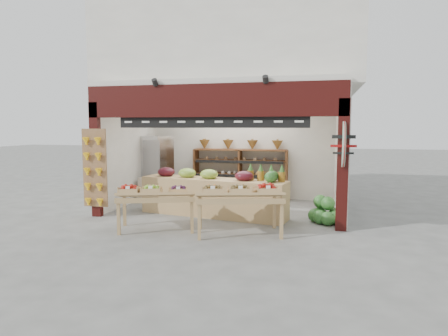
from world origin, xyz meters
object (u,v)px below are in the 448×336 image
(display_table_left, at_px, (152,192))
(display_table_right, at_px, (239,192))
(refrigerator, at_px, (157,167))
(back_shelving, at_px, (240,163))
(cardboard_stack, at_px, (154,193))
(watermelon_pile, at_px, (327,213))
(mid_counter, at_px, (213,195))

(display_table_left, xyz_separation_m, display_table_right, (1.80, 0.07, 0.07))
(display_table_left, bearing_deg, refrigerator, 111.55)
(back_shelving, xyz_separation_m, display_table_right, (0.75, -3.76, -0.22))
(cardboard_stack, xyz_separation_m, display_table_right, (2.94, -2.63, 0.57))
(back_shelving, xyz_separation_m, watermelon_pile, (2.43, -2.41, -0.83))
(display_table_left, relative_size, display_table_right, 0.94)
(cardboard_stack, relative_size, display_table_right, 0.57)
(back_shelving, xyz_separation_m, cardboard_stack, (-2.20, -1.13, -0.79))
(back_shelving, relative_size, refrigerator, 1.49)
(cardboard_stack, distance_m, display_table_left, 2.98)
(refrigerator, relative_size, display_table_right, 0.99)
(display_table_left, distance_m, display_table_right, 1.81)
(display_table_left, bearing_deg, display_table_right, 2.34)
(cardboard_stack, bearing_deg, display_table_right, -41.75)
(back_shelving, bearing_deg, refrigerator, -167.05)
(mid_counter, bearing_deg, back_shelving, 85.56)
(display_table_right, bearing_deg, watermelon_pile, 38.72)
(refrigerator, distance_m, mid_counter, 2.86)
(cardboard_stack, relative_size, mid_counter, 0.29)
(cardboard_stack, bearing_deg, mid_counter, -30.98)
(cardboard_stack, height_order, watermelon_pile, cardboard_stack)
(back_shelving, distance_m, watermelon_pile, 3.52)
(watermelon_pile, bearing_deg, mid_counter, 178.49)
(mid_counter, xyz_separation_m, display_table_left, (-0.88, -1.49, 0.28))
(back_shelving, xyz_separation_m, display_table_left, (-1.06, -3.84, -0.28))
(display_table_left, distance_m, watermelon_pile, 3.80)
(cardboard_stack, height_order, display_table_left, display_table_left)
(cardboard_stack, bearing_deg, display_table_left, -67.08)
(mid_counter, bearing_deg, cardboard_stack, 149.02)
(cardboard_stack, distance_m, mid_counter, 2.36)
(refrigerator, height_order, watermelon_pile, refrigerator)
(refrigerator, distance_m, display_table_left, 3.54)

